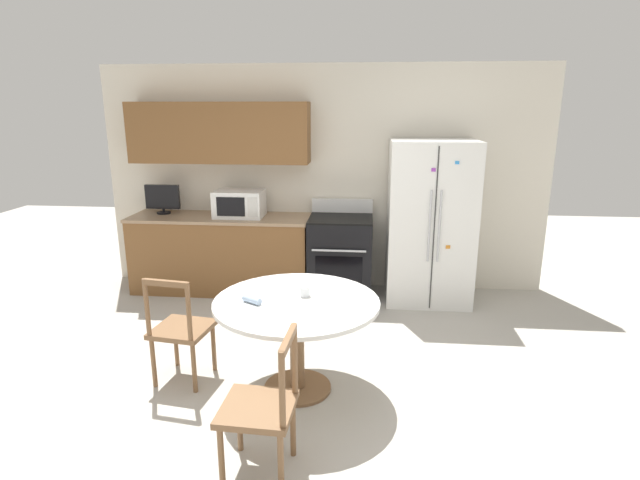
{
  "coord_description": "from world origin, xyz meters",
  "views": [
    {
      "loc": [
        0.52,
        -3.22,
        2.13
      ],
      "look_at": [
        0.11,
        1.15,
        0.95
      ],
      "focal_mm": 28.0,
      "sensor_mm": 36.0,
      "label": 1
    }
  ],
  "objects_px": {
    "oven_range": "(340,256)",
    "dining_chair_left": "(181,330)",
    "countertop_tv": "(163,198)",
    "refrigerator": "(430,222)",
    "microwave": "(240,203)",
    "dining_chair_near": "(263,408)",
    "candle_glass": "(305,292)"
  },
  "relations": [
    {
      "from": "dining_chair_near",
      "to": "candle_glass",
      "type": "distance_m",
      "value": 1.07
    },
    {
      "from": "oven_range",
      "to": "dining_chair_left",
      "type": "relative_size",
      "value": 1.2
    },
    {
      "from": "refrigerator",
      "to": "dining_chair_left",
      "type": "height_order",
      "value": "refrigerator"
    },
    {
      "from": "dining_chair_near",
      "to": "candle_glass",
      "type": "height_order",
      "value": "dining_chair_near"
    },
    {
      "from": "refrigerator",
      "to": "dining_chair_left",
      "type": "distance_m",
      "value": 2.94
    },
    {
      "from": "refrigerator",
      "to": "microwave",
      "type": "distance_m",
      "value": 2.16
    },
    {
      "from": "refrigerator",
      "to": "dining_chair_near",
      "type": "relative_size",
      "value": 1.98
    },
    {
      "from": "oven_range",
      "to": "countertop_tv",
      "type": "distance_m",
      "value": 2.2
    },
    {
      "from": "oven_range",
      "to": "dining_chair_left",
      "type": "distance_m",
      "value": 2.32
    },
    {
      "from": "dining_chair_near",
      "to": "oven_range",
      "type": "bearing_deg",
      "value": -2.66
    },
    {
      "from": "dining_chair_left",
      "to": "candle_glass",
      "type": "relative_size",
      "value": 11.22
    },
    {
      "from": "countertop_tv",
      "to": "dining_chair_left",
      "type": "relative_size",
      "value": 0.45
    },
    {
      "from": "dining_chair_left",
      "to": "refrigerator",
      "type": "bearing_deg",
      "value": 50.81
    },
    {
      "from": "oven_range",
      "to": "microwave",
      "type": "height_order",
      "value": "microwave"
    },
    {
      "from": "oven_range",
      "to": "candle_glass",
      "type": "height_order",
      "value": "oven_range"
    },
    {
      "from": "microwave",
      "to": "dining_chair_near",
      "type": "height_order",
      "value": "microwave"
    },
    {
      "from": "countertop_tv",
      "to": "microwave",
      "type": "bearing_deg",
      "value": -4.32
    },
    {
      "from": "oven_range",
      "to": "countertop_tv",
      "type": "height_order",
      "value": "countertop_tv"
    },
    {
      "from": "refrigerator",
      "to": "countertop_tv",
      "type": "relative_size",
      "value": 4.41
    },
    {
      "from": "microwave",
      "to": "dining_chair_near",
      "type": "relative_size",
      "value": 0.61
    },
    {
      "from": "dining_chair_near",
      "to": "refrigerator",
      "type": "bearing_deg",
      "value": -20.56
    },
    {
      "from": "countertop_tv",
      "to": "candle_glass",
      "type": "bearing_deg",
      "value": -46.88
    },
    {
      "from": "refrigerator",
      "to": "candle_glass",
      "type": "height_order",
      "value": "refrigerator"
    },
    {
      "from": "microwave",
      "to": "candle_glass",
      "type": "height_order",
      "value": "microwave"
    },
    {
      "from": "microwave",
      "to": "candle_glass",
      "type": "distance_m",
      "value": 2.26
    },
    {
      "from": "refrigerator",
      "to": "microwave",
      "type": "relative_size",
      "value": 3.24
    },
    {
      "from": "microwave",
      "to": "countertop_tv",
      "type": "relative_size",
      "value": 1.36
    },
    {
      "from": "oven_range",
      "to": "microwave",
      "type": "xyz_separation_m",
      "value": [
        -1.17,
        0.03,
        0.58
      ]
    },
    {
      "from": "microwave",
      "to": "countertop_tv",
      "type": "height_order",
      "value": "countertop_tv"
    },
    {
      "from": "microwave",
      "to": "dining_chair_near",
      "type": "xyz_separation_m",
      "value": [
        0.88,
        -3.02,
        -0.62
      ]
    },
    {
      "from": "microwave",
      "to": "countertop_tv",
      "type": "xyz_separation_m",
      "value": [
        -0.94,
        0.07,
        0.03
      ]
    },
    {
      "from": "oven_range",
      "to": "dining_chair_left",
      "type": "bearing_deg",
      "value": -119.55
    }
  ]
}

